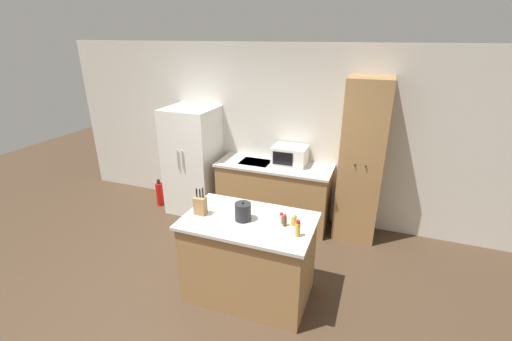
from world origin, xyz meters
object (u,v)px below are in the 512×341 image
(spice_bottle_short_red, at_px, (294,220))
(kettle, at_px, (243,212))
(spice_bottle_tall_dark, at_px, (298,229))
(refrigerator, at_px, (193,160))
(spice_bottle_green_herb, at_px, (285,221))
(fire_extinguisher, at_px, (160,194))
(knife_block, at_px, (200,205))
(microwave, at_px, (290,155))
(spice_bottle_amber_oil, at_px, (281,218))
(pantry_cabinet, at_px, (362,162))

(spice_bottle_short_red, bearing_deg, kettle, -171.16)
(spice_bottle_tall_dark, bearing_deg, refrigerator, 141.26)
(spice_bottle_tall_dark, distance_m, spice_bottle_green_herb, 0.22)
(fire_extinguisher, bearing_deg, spice_bottle_tall_dark, -29.86)
(spice_bottle_tall_dark, bearing_deg, spice_bottle_short_red, 114.48)
(kettle, bearing_deg, knife_block, -174.48)
(knife_block, bearing_deg, kettle, 5.52)
(microwave, distance_m, spice_bottle_short_red, 1.73)
(refrigerator, height_order, spice_bottle_tall_dark, refrigerator)
(refrigerator, distance_m, spice_bottle_short_red, 2.54)
(spice_bottle_tall_dark, bearing_deg, fire_extinguisher, 150.14)
(knife_block, height_order, spice_bottle_short_red, knife_block)
(microwave, height_order, knife_block, knife_block)
(knife_block, height_order, spice_bottle_amber_oil, knife_block)
(spice_bottle_green_herb, bearing_deg, refrigerator, 141.34)
(kettle, xyz_separation_m, fire_extinguisher, (-2.13, 1.46, -0.82))
(microwave, bearing_deg, spice_bottle_green_herb, -76.37)
(spice_bottle_short_red, height_order, kettle, kettle)
(kettle, bearing_deg, pantry_cabinet, 58.91)
(pantry_cabinet, relative_size, spice_bottle_tall_dark, 13.15)
(spice_bottle_short_red, xyz_separation_m, spice_bottle_amber_oil, (-0.13, -0.01, -0.00))
(fire_extinguisher, bearing_deg, spice_bottle_short_red, -27.62)
(refrigerator, xyz_separation_m, knife_block, (1.05, -1.64, 0.20))
(spice_bottle_short_red, relative_size, spice_bottle_green_herb, 1.01)
(spice_bottle_green_herb, xyz_separation_m, kettle, (-0.43, -0.03, 0.04))
(pantry_cabinet, distance_m, microwave, 1.00)
(spice_bottle_green_herb, height_order, fire_extinguisher, spice_bottle_green_herb)
(microwave, relative_size, fire_extinguisher, 1.04)
(spice_bottle_green_herb, xyz_separation_m, fire_extinguisher, (-2.56, 1.43, -0.79))
(spice_bottle_amber_oil, bearing_deg, spice_bottle_tall_dark, -38.84)
(knife_block, distance_m, spice_bottle_amber_oil, 0.86)
(knife_block, relative_size, spice_bottle_short_red, 2.42)
(knife_block, xyz_separation_m, spice_bottle_tall_dark, (1.06, -0.06, -0.02))
(refrigerator, height_order, fire_extinguisher, refrigerator)
(pantry_cabinet, distance_m, spice_bottle_amber_oil, 1.75)
(knife_block, bearing_deg, spice_bottle_short_red, 7.27)
(refrigerator, relative_size, pantry_cabinet, 0.76)
(kettle, bearing_deg, spice_bottle_amber_oil, 9.91)
(fire_extinguisher, bearing_deg, pantry_cabinet, 4.12)
(microwave, distance_m, spice_bottle_green_herb, 1.76)
(refrigerator, distance_m, pantry_cabinet, 2.55)
(spice_bottle_tall_dark, relative_size, kettle, 0.81)
(microwave, distance_m, kettle, 1.74)
(spice_bottle_green_herb, bearing_deg, spice_bottle_short_red, 29.06)
(fire_extinguisher, bearing_deg, microwave, 7.29)
(spice_bottle_amber_oil, height_order, spice_bottle_green_herb, spice_bottle_green_herb)
(refrigerator, bearing_deg, fire_extinguisher, -168.20)
(knife_block, xyz_separation_m, spice_bottle_short_red, (0.98, 0.12, -0.04))
(refrigerator, distance_m, fire_extinguisher, 0.89)
(refrigerator, relative_size, spice_bottle_tall_dark, 9.96)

